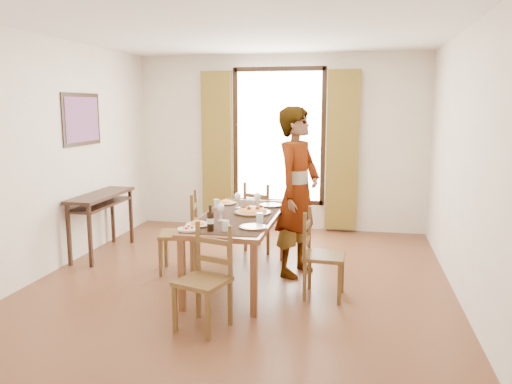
% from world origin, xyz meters
% --- Properties ---
extents(ground, '(5.00, 5.00, 0.00)m').
position_xyz_m(ground, '(0.00, 0.00, 0.00)').
color(ground, '#522619').
rests_on(ground, ground).
extents(room_shell, '(4.60, 5.10, 2.74)m').
position_xyz_m(room_shell, '(-0.00, 0.13, 1.54)').
color(room_shell, silver).
rests_on(room_shell, ground).
extents(console_table, '(0.38, 1.20, 0.80)m').
position_xyz_m(console_table, '(-2.03, 0.60, 0.68)').
color(console_table, '#321810').
rests_on(console_table, ground).
extents(dining_table, '(0.81, 1.88, 0.76)m').
position_xyz_m(dining_table, '(-0.02, -0.07, 0.69)').
color(dining_table, brown).
rests_on(dining_table, ground).
extents(chair_west, '(0.49, 0.49, 0.94)m').
position_xyz_m(chair_west, '(-0.77, 0.12, 0.44)').
color(chair_west, brown).
rests_on(chair_west, ground).
extents(chair_north, '(0.53, 0.53, 0.93)m').
position_xyz_m(chair_north, '(-0.01, 1.18, 0.43)').
color(chair_north, brown).
rests_on(chair_north, ground).
extents(chair_south, '(0.50, 0.50, 0.90)m').
position_xyz_m(chair_south, '(-0.05, -1.25, 0.42)').
color(chair_south, brown).
rests_on(chair_south, ground).
extents(chair_east, '(0.41, 0.41, 0.90)m').
position_xyz_m(chair_east, '(0.89, -0.33, 0.42)').
color(chair_east, brown).
rests_on(chair_east, ground).
extents(man, '(1.00, 0.92, 1.92)m').
position_xyz_m(man, '(0.56, 0.34, 0.96)').
color(man, gray).
rests_on(man, ground).
extents(plate_sw, '(0.27, 0.27, 0.05)m').
position_xyz_m(plate_sw, '(-0.30, -0.64, 0.78)').
color(plate_sw, silver).
rests_on(plate_sw, dining_table).
extents(plate_se, '(0.27, 0.27, 0.05)m').
position_xyz_m(plate_se, '(0.25, -0.62, 0.78)').
color(plate_se, silver).
rests_on(plate_se, dining_table).
extents(plate_nw, '(0.27, 0.27, 0.05)m').
position_xyz_m(plate_nw, '(-0.33, 0.48, 0.78)').
color(plate_nw, silver).
rests_on(plate_nw, dining_table).
extents(plate_ne, '(0.27, 0.27, 0.05)m').
position_xyz_m(plate_ne, '(0.23, 0.46, 0.78)').
color(plate_ne, silver).
rests_on(plate_ne, dining_table).
extents(pasta_platter, '(0.40, 0.40, 0.10)m').
position_xyz_m(pasta_platter, '(0.11, 0.01, 0.81)').
color(pasta_platter, orange).
rests_on(pasta_platter, dining_table).
extents(caprese_plate, '(0.20, 0.20, 0.04)m').
position_xyz_m(caprese_plate, '(-0.34, -0.82, 0.78)').
color(caprese_plate, silver).
rests_on(caprese_plate, dining_table).
extents(wine_glass_a, '(0.08, 0.08, 0.18)m').
position_xyz_m(wine_glass_a, '(-0.14, -0.39, 0.85)').
color(wine_glass_a, white).
rests_on(wine_glass_a, dining_table).
extents(wine_glass_b, '(0.08, 0.08, 0.18)m').
position_xyz_m(wine_glass_b, '(0.10, 0.32, 0.85)').
color(wine_glass_b, white).
rests_on(wine_glass_b, dining_table).
extents(wine_glass_c, '(0.08, 0.08, 0.18)m').
position_xyz_m(wine_glass_c, '(-0.13, 0.28, 0.85)').
color(wine_glass_c, white).
rests_on(wine_glass_c, dining_table).
extents(tumbler_a, '(0.07, 0.07, 0.10)m').
position_xyz_m(tumbler_a, '(0.27, -0.39, 0.81)').
color(tumbler_a, silver).
rests_on(tumbler_a, dining_table).
extents(tumbler_b, '(0.07, 0.07, 0.10)m').
position_xyz_m(tumbler_b, '(-0.37, 0.24, 0.81)').
color(tumbler_b, silver).
rests_on(tumbler_b, dining_table).
extents(tumbler_c, '(0.07, 0.07, 0.10)m').
position_xyz_m(tumbler_c, '(0.02, -0.78, 0.81)').
color(tumbler_c, silver).
rests_on(tumbler_c, dining_table).
extents(wine_bottle, '(0.07, 0.07, 0.25)m').
position_xyz_m(wine_bottle, '(-0.12, -0.82, 0.88)').
color(wine_bottle, black).
rests_on(wine_bottle, dining_table).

